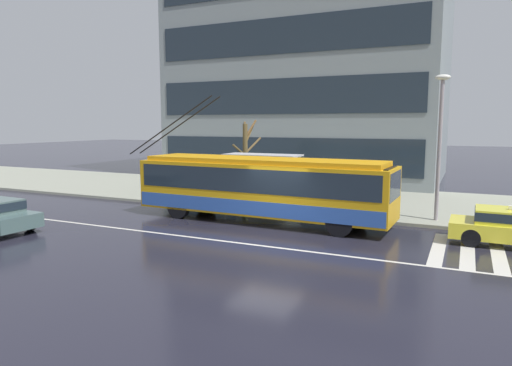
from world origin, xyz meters
TOP-DOWN VIEW (x-y plane):
  - ground_plane at (0.00, 0.00)m, footprint 160.00×160.00m
  - sidewalk_slab at (0.00, 9.05)m, footprint 80.00×10.00m
  - crosswalk_stripe_edge_near at (5.94, 1.02)m, footprint 0.44×4.40m
  - crosswalk_stripe_inner_a at (6.84, 1.02)m, footprint 0.44×4.40m
  - crosswalk_stripe_center at (7.74, 1.02)m, footprint 0.44×4.40m
  - lane_centre_line at (0.00, -1.20)m, footprint 72.00×0.14m
  - trolleybus at (-1.24, 2.45)m, footprint 12.55×2.89m
  - bus_shelter at (-2.62, 5.77)m, footprint 3.84×1.58m
  - pedestrian_at_shelter at (-3.17, 4.85)m, footprint 1.28×1.28m
  - pedestrian_approaching_curb at (2.31, 4.66)m, footprint 1.10×1.10m
  - street_lamp at (5.59, 5.17)m, footprint 0.60×0.32m
  - street_tree_bare at (-4.47, 7.50)m, footprint 0.94×1.94m
  - office_tower_corner_left at (-4.63, 20.32)m, footprint 19.56×14.87m

SIDE VIEW (x-z plane):
  - ground_plane at x=0.00m, z-range 0.00..0.00m
  - lane_centre_line at x=0.00m, z-range 0.00..0.01m
  - crosswalk_stripe_edge_near at x=5.94m, z-range 0.00..0.01m
  - crosswalk_stripe_inner_a at x=6.84m, z-range 0.00..0.01m
  - crosswalk_stripe_center at x=7.74m, z-range 0.00..0.01m
  - sidewalk_slab at x=0.00m, z-range 0.00..0.14m
  - trolleybus at x=-1.24m, z-range -1.20..4.22m
  - pedestrian_approaching_curb at x=2.31m, z-range 0.72..2.70m
  - pedestrian_at_shelter at x=-3.17m, z-range 0.76..2.77m
  - bus_shelter at x=-2.62m, z-range 0.75..3.27m
  - street_tree_bare at x=-4.47m, z-range 0.34..4.60m
  - street_lamp at x=5.59m, z-range 0.73..6.76m
  - office_tower_corner_left at x=-4.63m, z-range 0.01..23.58m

